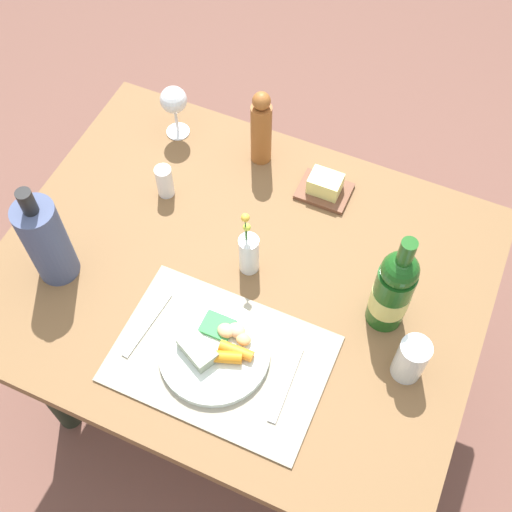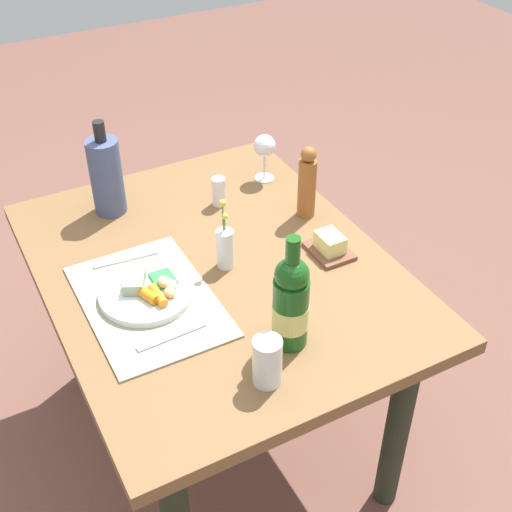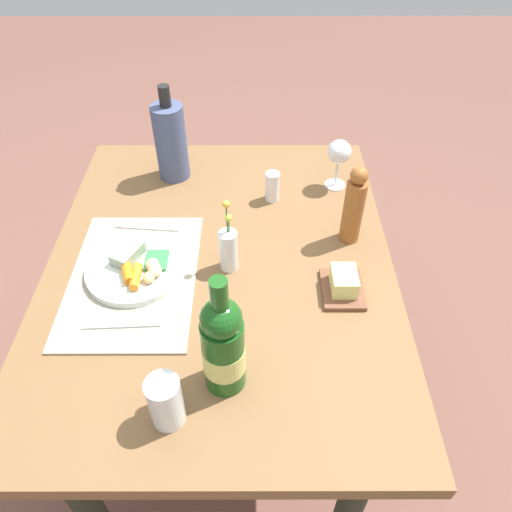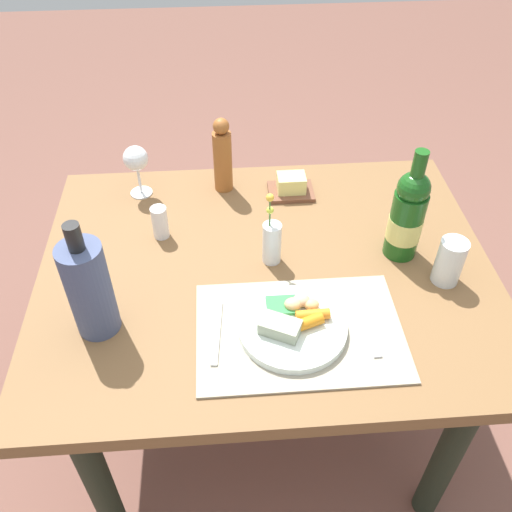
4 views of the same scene
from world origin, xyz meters
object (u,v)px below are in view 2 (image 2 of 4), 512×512
(dinner_plate, at_px, (148,291))
(wine_glass, at_px, (265,147))
(pepper_mill, at_px, (307,183))
(cooler_bottle, at_px, (106,176))
(fork, at_px, (126,259))
(knife, at_px, (172,336))
(wine_bottle, at_px, (291,303))
(butter_dish, at_px, (330,246))
(flower_vase, at_px, (225,247))
(dining_table, at_px, (217,294))
(water_tumbler, at_px, (267,364))
(salt_shaker, at_px, (219,192))

(dinner_plate, distance_m, wine_glass, 0.67)
(pepper_mill, bearing_deg, cooler_bottle, -120.31)
(fork, relative_size, pepper_mill, 0.78)
(knife, xyz_separation_m, wine_bottle, (0.14, 0.24, 0.11))
(pepper_mill, bearing_deg, knife, -61.56)
(fork, xyz_separation_m, wine_glass, (-0.21, 0.54, 0.10))
(butter_dish, bearing_deg, flower_vase, -106.77)
(knife, distance_m, pepper_mill, 0.64)
(fork, height_order, pepper_mill, pepper_mill)
(flower_vase, bearing_deg, knife, -50.98)
(flower_vase, xyz_separation_m, butter_dish, (0.08, 0.28, -0.04))
(dining_table, height_order, dinner_plate, dinner_plate)
(dinner_plate, relative_size, pepper_mill, 1.07)
(knife, relative_size, wine_glass, 1.14)
(fork, distance_m, flower_vase, 0.28)
(water_tumbler, distance_m, cooler_bottle, 0.82)
(dining_table, distance_m, flower_vase, 0.17)
(knife, height_order, flower_vase, flower_vase)
(knife, relative_size, wine_bottle, 0.59)
(water_tumbler, height_order, butter_dish, water_tumbler)
(pepper_mill, bearing_deg, wine_bottle, -35.58)
(dining_table, bearing_deg, butter_dish, 72.07)
(dinner_plate, xyz_separation_m, flower_vase, (-0.02, 0.23, 0.04))
(wine_glass, relative_size, cooler_bottle, 0.53)
(water_tumbler, xyz_separation_m, pepper_mill, (-0.52, 0.42, 0.06))
(flower_vase, bearing_deg, dining_table, -119.59)
(wine_glass, relative_size, flower_vase, 0.75)
(wine_bottle, xyz_separation_m, water_tumbler, (0.08, -0.11, -0.07))
(fork, xyz_separation_m, water_tumbler, (0.56, 0.13, 0.04))
(fork, relative_size, water_tumbler, 1.47)
(dining_table, xyz_separation_m, fork, (-0.13, -0.21, 0.11))
(dinner_plate, height_order, wine_glass, wine_glass)
(dining_table, bearing_deg, water_tumbler, -10.10)
(fork, bearing_deg, butter_dish, 71.25)
(knife, distance_m, flower_vase, 0.31)
(dining_table, bearing_deg, flower_vase, 60.41)
(dinner_plate, xyz_separation_m, butter_dish, (0.06, 0.51, 0.00))
(dinner_plate, height_order, pepper_mill, pepper_mill)
(pepper_mill, height_order, butter_dish, pepper_mill)
(fork, distance_m, water_tumbler, 0.57)
(water_tumbler, distance_m, flower_vase, 0.43)
(fork, bearing_deg, salt_shaker, 116.89)
(fork, bearing_deg, water_tumbler, 18.46)
(pepper_mill, distance_m, butter_dish, 0.21)
(salt_shaker, height_order, flower_vase, flower_vase)
(wine_bottle, distance_m, flower_vase, 0.33)
(flower_vase, bearing_deg, wine_glass, 138.40)
(dinner_plate, relative_size, flower_vase, 1.17)
(dining_table, bearing_deg, knife, -45.76)
(dining_table, relative_size, wine_bottle, 3.76)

